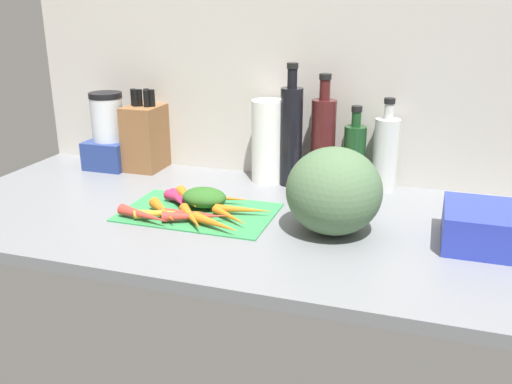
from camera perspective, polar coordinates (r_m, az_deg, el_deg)
ground_plane at (r=150.06cm, az=-1.67°, el=-2.74°), size 170.00×80.00×3.00cm
wall_back at (r=177.63cm, az=2.45°, el=11.24°), size 170.00×3.00×60.00cm
cutting_board at (r=150.28cm, az=-5.93°, el=-2.02°), size 40.63×26.08×0.80cm
carrot_0 at (r=141.68cm, az=-6.64°, el=-2.64°), size 11.73×13.20×2.71cm
carrot_1 at (r=146.55cm, az=-1.29°, el=-1.83°), size 15.55×4.64×2.30cm
carrot_2 at (r=155.03cm, az=-3.88°, el=-0.61°), size 17.64×4.62×2.62cm
carrot_3 at (r=153.95cm, az=-7.05°, el=-0.72°), size 12.34×13.25×3.33cm
carrot_4 at (r=137.51cm, az=-4.18°, el=-3.26°), size 14.64×8.07×2.64cm
carrot_5 at (r=145.43cm, az=-7.09°, el=-2.16°), size 14.76×4.96×2.30cm
carrot_6 at (r=145.94cm, az=-8.97°, el=-2.15°), size 17.37×9.37×2.41cm
carrot_7 at (r=142.14cm, az=-2.56°, el=-2.55°), size 12.45×9.39×2.23cm
carrot_8 at (r=154.45cm, az=-8.03°, el=-0.76°), size 9.83×10.79×3.02cm
carrot_9 at (r=142.55cm, az=-6.12°, el=-2.50°), size 17.63×8.41×2.62cm
carrot_10 at (r=153.86cm, az=-7.40°, el=-0.84°), size 14.57×8.66×2.88cm
carrot_11 at (r=144.81cm, az=-11.46°, el=-2.36°), size 16.57×7.06×2.94cm
carrot_12 at (r=146.47cm, az=-9.51°, el=-1.97°), size 13.16×12.74×3.01cm
carrot_greens_pile at (r=151.61cm, az=-5.40°, el=-0.59°), size 12.42×9.55×5.25cm
winter_squash at (r=135.18cm, az=8.03°, el=0.10°), size 23.40×23.11×21.49cm
knife_block at (r=190.39cm, az=-11.27°, el=5.67°), size 11.18×15.39×27.02cm
blender_appliance at (r=194.57cm, az=-14.94°, el=5.64°), size 14.26×14.26×25.66cm
paper_towel_roll at (r=172.63cm, az=1.28°, el=5.22°), size 10.50×10.50×25.71cm
bottle_0 at (r=169.06cm, az=3.65°, el=5.93°), size 6.79×6.79×37.22cm
bottle_1 at (r=170.22cm, az=6.91°, el=5.31°), size 7.56×7.56×34.10cm
bottle_2 at (r=170.65cm, az=10.09°, el=3.82°), size 6.72×6.72×24.98cm
bottle_3 at (r=169.58cm, az=13.23°, el=3.95°), size 7.42×7.42×27.78cm
dish_rack at (r=139.90cm, az=23.76°, el=-3.47°), size 24.79×20.28×9.05cm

